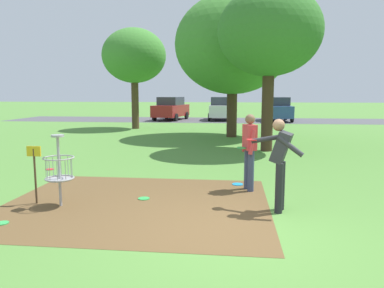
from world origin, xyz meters
TOP-DOWN VIEW (x-y plane):
  - ground_plane at (0.00, 0.00)m, footprint 160.00×160.00m
  - dirt_tee_pad at (-1.86, 1.23)m, footprint 5.17×4.32m
  - disc_golf_basket at (-3.34, 0.93)m, footprint 0.98×0.58m
  - player_foreground_watching at (0.38, 2.53)m, footprint 0.44×0.50m
  - player_throwing at (0.87, 1.09)m, footprint 0.99×0.75m
  - frisbee_near_basket at (-1.80, 1.56)m, footprint 0.24×0.24m
  - frisbee_by_tee at (0.14, 2.99)m, footprint 0.26×0.26m
  - frisbee_mid_grass at (-5.18, 4.13)m, footprint 0.24×0.24m
  - frisbee_far_left at (-3.81, -0.12)m, footprint 0.21×0.21m
  - tree_near_right at (-5.94, 16.27)m, footprint 3.80×3.80m
  - tree_mid_left at (-0.08, 12.68)m, footprint 5.60×5.60m
  - tree_mid_center at (1.26, 8.36)m, footprint 3.78×3.78m
  - parking_lot_strip at (0.00, 23.88)m, footprint 36.00×6.00m
  - parked_car_leftmost at (-5.03, 23.76)m, footprint 2.56×4.46m
  - parked_car_center_left at (-1.00, 24.10)m, footprint 2.07×4.25m
  - parked_car_center_right at (3.36, 23.52)m, footprint 2.11×4.27m

SIDE VIEW (x-z plane):
  - ground_plane at x=0.00m, z-range 0.00..0.00m
  - parking_lot_strip at x=0.00m, z-range 0.00..0.01m
  - dirt_tee_pad at x=-1.86m, z-range 0.00..0.01m
  - frisbee_near_basket at x=-1.80m, z-range 0.00..0.02m
  - frisbee_by_tee at x=0.14m, z-range 0.00..0.02m
  - frisbee_mid_grass at x=-5.18m, z-range 0.00..0.02m
  - frisbee_far_left at x=-3.81m, z-range 0.00..0.02m
  - disc_golf_basket at x=-3.34m, z-range 0.06..1.45m
  - parked_car_leftmost at x=-5.03m, z-range 0.00..1.84m
  - parked_car_center_left at x=-1.00m, z-range 0.00..1.84m
  - parked_car_center_right at x=3.36m, z-range 0.00..1.84m
  - player_foreground_watching at x=0.38m, z-range 0.11..1.82m
  - player_throwing at x=0.87m, z-range 0.13..1.84m
  - tree_near_right at x=-5.94m, z-range 1.34..7.33m
  - tree_mid_center at x=1.26m, z-range 1.35..7.34m
  - tree_mid_left at x=-0.08m, z-range 1.04..7.90m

